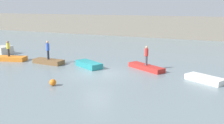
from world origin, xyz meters
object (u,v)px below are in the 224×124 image
Objects in this scene: rowboat_brown at (49,61)px; mooring_buoy at (53,82)px; person_blue_shirt at (48,49)px; person_red_shirt at (146,55)px; rowboat_white at (205,79)px; rowboat_teal at (89,64)px; rowboat_red at (146,67)px; person_yellow_shirt at (8,48)px; rowboat_orange at (9,58)px.

mooring_buoy reaches higher than rowboat_brown.
person_red_shirt is at bearing 10.24° from person_blue_shirt.
mooring_buoy reaches higher than rowboat_white.
rowboat_teal reaches higher than rowboat_red.
person_blue_shirt reaches higher than person_yellow_shirt.
rowboat_white is at bearing 29.83° from mooring_buoy.
person_blue_shirt reaches higher than rowboat_red.
rowboat_orange is at bearing -171.03° from person_red_shirt.
rowboat_white is at bearing 25.85° from rowboat_teal.
rowboat_white is at bearing -18.48° from person_red_shirt.
person_blue_shirt is 1.06× the size of person_red_shirt.
rowboat_teal reaches higher than rowboat_orange.
rowboat_white is 11.26m from mooring_buoy.
person_red_shirt is at bearing -171.33° from rowboat_white.
rowboat_teal is 10.25m from rowboat_white.
person_yellow_shirt is at bearing -151.29° from rowboat_white.
rowboat_white is 1.63× the size of person_red_shirt.
person_blue_shirt is at bearing -152.85° from rowboat_white.
rowboat_orange is 9.09m from rowboat_teal.
rowboat_brown is 1.05× the size of rowboat_teal.
rowboat_white is 14.65m from person_blue_shirt.
person_red_shirt reaches higher than rowboat_teal.
rowboat_orange is 7.26× the size of mooring_buoy.
rowboat_red is at bearing 42.61° from rowboat_teal.
person_red_shirt reaches higher than mooring_buoy.
rowboat_white is at bearing 1.85° from rowboat_brown.
mooring_buoy reaches higher than rowboat_orange.
mooring_buoy is (9.52, -5.07, 0.02)m from rowboat_orange.
rowboat_brown is at bearing -141.00° from rowboat_red.
rowboat_red is 1.17m from person_red_shirt.
rowboat_red is at bearing 12.09° from rowboat_brown.
rowboat_teal is 1.82× the size of person_yellow_shirt.
rowboat_red is at bearing 8.97° from person_yellow_shirt.
person_red_shirt is at bearing 42.61° from rowboat_teal.
rowboat_red is 9.71m from person_blue_shirt.
person_red_shirt is (-5.12, 1.71, 1.17)m from rowboat_white.
person_red_shirt is 8.74m from mooring_buoy.
rowboat_brown reaches higher than rowboat_white.
rowboat_red is 2.03× the size of person_blue_shirt.
rowboat_orange is 1.19× the size of rowboat_teal.
person_yellow_shirt is (-19.28, -0.53, 1.15)m from rowboat_white.
rowboat_orange is 1.93× the size of person_blue_shirt.
person_yellow_shirt is 14.34m from person_red_shirt.
rowboat_teal is 5.98m from mooring_buoy.
rowboat_teal is at bearing 4.79° from person_blue_shirt.
rowboat_orange is at bearing -142.27° from rowboat_red.
rowboat_orange is at bearing -171.75° from rowboat_brown.
person_red_shirt is (5.12, 1.35, 1.11)m from rowboat_teal.
person_blue_shirt is at bearing -169.76° from person_red_shirt.
person_blue_shirt is 7.49m from mooring_buoy.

